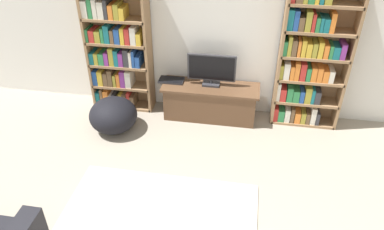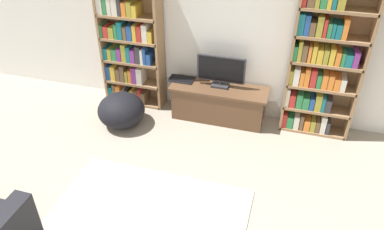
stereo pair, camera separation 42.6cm
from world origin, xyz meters
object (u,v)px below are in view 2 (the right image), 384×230
at_px(bookshelf_right, 321,64).
at_px(beanbag_ottoman, 121,110).
at_px(tv_stand, 219,103).
at_px(television, 221,71).
at_px(laptop, 181,79).
at_px(bookshelf_left, 129,40).

height_order(bookshelf_right, beanbag_ottoman, bookshelf_right).
bearing_deg(tv_stand, bookshelf_right, 4.89).
xyz_separation_m(television, beanbag_ottoman, (-1.26, -0.59, -0.51)).
relative_size(laptop, beanbag_ottoman, 0.54).
xyz_separation_m(bookshelf_left, television, (1.36, -0.06, -0.26)).
height_order(laptop, beanbag_ottoman, laptop).
xyz_separation_m(bookshelf_left, bookshelf_right, (2.63, 0.00, -0.01)).
distance_m(laptop, beanbag_ottoman, 0.96).
relative_size(bookshelf_right, laptop, 5.71).
bearing_deg(bookshelf_right, tv_stand, -175.11).
xyz_separation_m(bookshelf_right, laptop, (-1.85, -0.05, -0.48)).
height_order(bookshelf_left, tv_stand, bookshelf_left).
distance_m(bookshelf_right, tv_stand, 1.47).
bearing_deg(tv_stand, television, 90.00).
distance_m(bookshelf_left, bookshelf_right, 2.63).
bearing_deg(bookshelf_right, beanbag_ottoman, -165.57).
bearing_deg(television, beanbag_ottoman, -155.10).
xyz_separation_m(bookshelf_right, tv_stand, (-1.27, -0.11, -0.74)).
height_order(bookshelf_right, tv_stand, bookshelf_right).
bearing_deg(beanbag_ottoman, tv_stand, 23.28).
distance_m(tv_stand, television, 0.49).
distance_m(bookshelf_left, television, 1.39).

